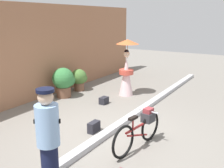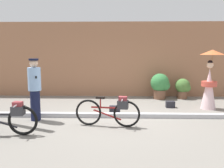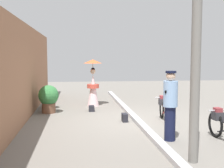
# 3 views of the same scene
# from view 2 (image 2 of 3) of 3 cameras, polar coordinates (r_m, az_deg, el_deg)

# --- Properties ---
(ground_plane) EXTENTS (30.00, 30.00, 0.00)m
(ground_plane) POSITION_cam_2_polar(r_m,az_deg,el_deg) (7.14, 0.95, -7.61)
(ground_plane) COLOR gray
(building_wall) EXTENTS (14.00, 0.40, 3.06)m
(building_wall) POSITION_cam_2_polar(r_m,az_deg,el_deg) (10.49, 1.21, 5.66)
(building_wall) COLOR #9E6B4C
(building_wall) RESTS_ON ground_plane
(sidewalk_curb) EXTENTS (14.00, 0.20, 0.12)m
(sidewalk_curb) POSITION_cam_2_polar(r_m,az_deg,el_deg) (7.13, 0.95, -7.15)
(sidewalk_curb) COLOR #B2B2B7
(sidewalk_curb) RESTS_ON ground_plane
(bicycle_near_officer) EXTENTS (1.62, 0.48, 0.76)m
(bicycle_near_officer) POSITION_cam_2_polar(r_m,az_deg,el_deg) (6.21, -0.22, -6.04)
(bicycle_near_officer) COLOR black
(bicycle_near_officer) RESTS_ON ground_plane
(bicycle_far_side) EXTENTS (1.62, 0.48, 0.76)m
(bicycle_far_side) POSITION_cam_2_polar(r_m,az_deg,el_deg) (6.06, -23.31, -7.09)
(bicycle_far_side) COLOR black
(bicycle_far_side) RESTS_ON ground_plane
(person_officer) EXTENTS (0.34, 0.34, 1.67)m
(person_officer) POSITION_cam_2_polar(r_m,az_deg,el_deg) (6.98, -17.25, -0.83)
(person_officer) COLOR #141938
(person_officer) RESTS_ON ground_plane
(person_with_parasol) EXTENTS (0.78, 0.78, 1.91)m
(person_with_parasol) POSITION_cam_2_polar(r_m,az_deg,el_deg) (8.63, 21.43, 0.88)
(person_with_parasol) COLOR silver
(person_with_parasol) RESTS_ON ground_plane
(potted_plant_by_door) EXTENTS (0.74, 0.72, 1.00)m
(potted_plant_by_door) POSITION_cam_2_polar(r_m,az_deg,el_deg) (9.95, 11.00, -0.19)
(potted_plant_by_door) COLOR brown
(potted_plant_by_door) RESTS_ON ground_plane
(potted_plant_small) EXTENTS (0.59, 0.57, 0.80)m
(potted_plant_small) POSITION_cam_2_polar(r_m,az_deg,el_deg) (10.22, 15.93, -0.76)
(potted_plant_small) COLOR brown
(potted_plant_small) RESTS_ON ground_plane
(backpack_on_pavement) EXTENTS (0.32, 0.16, 0.25)m
(backpack_on_pavement) POSITION_cam_2_polar(r_m,az_deg,el_deg) (7.46, 0.63, -5.91)
(backpack_on_pavement) COLOR #26262D
(backpack_on_pavement) RESTS_ON ground_plane
(backpack_spare) EXTENTS (0.29, 0.20, 0.21)m
(backpack_spare) POSITION_cam_2_polar(r_m,az_deg,el_deg) (8.55, 13.19, -4.53)
(backpack_spare) COLOR #26262D
(backpack_spare) RESTS_ON ground_plane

